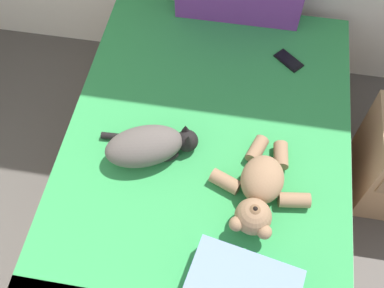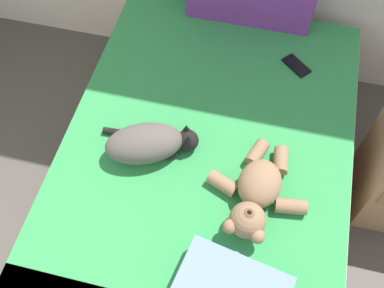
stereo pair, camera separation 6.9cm
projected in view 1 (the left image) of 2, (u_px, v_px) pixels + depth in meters
bed at (204, 178)px, 2.24m from camera, size 1.35×1.97×0.52m
cat at (149, 146)px, 1.95m from camera, size 0.44×0.31×0.15m
teddy_bear at (260, 190)px, 1.84m from camera, size 0.43×0.49×0.16m
cell_phone at (289, 61)px, 2.29m from camera, size 0.16×0.15×0.01m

